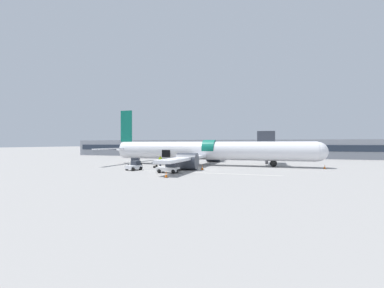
{
  "coord_description": "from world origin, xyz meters",
  "views": [
    {
      "loc": [
        10.54,
        -38.95,
        4.09
      ],
      "look_at": [
        -3.12,
        4.18,
        3.99
      ],
      "focal_mm": 24.0,
      "sensor_mm": 36.0,
      "label": 1
    }
  ],
  "objects_px": {
    "ground_crew_loader_a": "(182,162)",
    "ground_crew_supervisor": "(160,161)",
    "baggage_tug_mid": "(169,168)",
    "baggage_cart_loading": "(163,164)",
    "ground_crew_driver": "(185,163)",
    "baggage_tug_lead": "(135,162)",
    "baggage_tug_rear": "(134,166)",
    "airplane": "(207,151)",
    "ground_crew_loader_b": "(172,164)"
  },
  "relations": [
    {
      "from": "airplane",
      "to": "baggage_tug_rear",
      "type": "relative_size",
      "value": 15.22
    },
    {
      "from": "ground_crew_loader_b",
      "to": "ground_crew_supervisor",
      "type": "bearing_deg",
      "value": 132.65
    },
    {
      "from": "ground_crew_loader_b",
      "to": "ground_crew_loader_a",
      "type": "bearing_deg",
      "value": 75.16
    },
    {
      "from": "airplane",
      "to": "ground_crew_loader_b",
      "type": "bearing_deg",
      "value": -112.29
    },
    {
      "from": "baggage_cart_loading",
      "to": "baggage_tug_mid",
      "type": "bearing_deg",
      "value": -59.81
    },
    {
      "from": "baggage_cart_loading",
      "to": "ground_crew_loader_b",
      "type": "relative_size",
      "value": 2.68
    },
    {
      "from": "ground_crew_loader_a",
      "to": "ground_crew_driver",
      "type": "bearing_deg",
      "value": -50.83
    },
    {
      "from": "baggage_tug_mid",
      "to": "ground_crew_loader_b",
      "type": "xyz_separation_m",
      "value": [
        -1.72,
        5.29,
        0.23
      ]
    },
    {
      "from": "baggage_tug_mid",
      "to": "baggage_tug_rear",
      "type": "xyz_separation_m",
      "value": [
        -6.48,
        1.82,
        -0.04
      ]
    },
    {
      "from": "baggage_tug_mid",
      "to": "ground_crew_driver",
      "type": "height_order",
      "value": "ground_crew_driver"
    },
    {
      "from": "ground_crew_loader_b",
      "to": "baggage_cart_loading",
      "type": "bearing_deg",
      "value": 144.51
    },
    {
      "from": "baggage_tug_lead",
      "to": "ground_crew_loader_b",
      "type": "distance_m",
      "value": 8.8
    },
    {
      "from": "ground_crew_loader_a",
      "to": "ground_crew_supervisor",
      "type": "height_order",
      "value": "ground_crew_supervisor"
    },
    {
      "from": "baggage_tug_mid",
      "to": "ground_crew_supervisor",
      "type": "distance_m",
      "value": 11.29
    },
    {
      "from": "baggage_cart_loading",
      "to": "ground_crew_loader_b",
      "type": "bearing_deg",
      "value": -35.49
    },
    {
      "from": "baggage_tug_rear",
      "to": "ground_crew_loader_b",
      "type": "bearing_deg",
      "value": 36.14
    },
    {
      "from": "baggage_tug_lead",
      "to": "baggage_cart_loading",
      "type": "bearing_deg",
      "value": -11.78
    },
    {
      "from": "baggage_tug_rear",
      "to": "baggage_cart_loading",
      "type": "relative_size",
      "value": 0.61
    },
    {
      "from": "ground_crew_loader_b",
      "to": "ground_crew_driver",
      "type": "relative_size",
      "value": 0.98
    },
    {
      "from": "airplane",
      "to": "baggage_cart_loading",
      "type": "distance_m",
      "value": 9.38
    },
    {
      "from": "baggage_cart_loading",
      "to": "ground_crew_supervisor",
      "type": "height_order",
      "value": "ground_crew_supervisor"
    },
    {
      "from": "ground_crew_loader_a",
      "to": "ground_crew_driver",
      "type": "height_order",
      "value": "ground_crew_loader_a"
    },
    {
      "from": "baggage_cart_loading",
      "to": "ground_crew_loader_a",
      "type": "bearing_deg",
      "value": 20.73
    },
    {
      "from": "ground_crew_loader_b",
      "to": "airplane",
      "type": "bearing_deg",
      "value": 67.71
    },
    {
      "from": "ground_crew_supervisor",
      "to": "ground_crew_driver",
      "type": "bearing_deg",
      "value": -24.9
    },
    {
      "from": "baggage_tug_lead",
      "to": "ground_crew_driver",
      "type": "height_order",
      "value": "ground_crew_driver"
    },
    {
      "from": "ground_crew_loader_a",
      "to": "ground_crew_supervisor",
      "type": "distance_m",
      "value": 5.05
    },
    {
      "from": "baggage_tug_lead",
      "to": "baggage_tug_mid",
      "type": "bearing_deg",
      "value": -39.28
    },
    {
      "from": "baggage_tug_mid",
      "to": "baggage_cart_loading",
      "type": "distance_m",
      "value": 8.04
    },
    {
      "from": "baggage_tug_lead",
      "to": "ground_crew_supervisor",
      "type": "distance_m",
      "value": 4.52
    },
    {
      "from": "baggage_tug_lead",
      "to": "ground_crew_supervisor",
      "type": "height_order",
      "value": "ground_crew_supervisor"
    },
    {
      "from": "baggage_tug_lead",
      "to": "baggage_cart_loading",
      "type": "relative_size",
      "value": 0.78
    },
    {
      "from": "airplane",
      "to": "ground_crew_driver",
      "type": "relative_size",
      "value": 24.36
    },
    {
      "from": "baggage_cart_loading",
      "to": "ground_crew_loader_a",
      "type": "height_order",
      "value": "ground_crew_loader_a"
    },
    {
      "from": "ground_crew_driver",
      "to": "baggage_tug_lead",
      "type": "bearing_deg",
      "value": 173.5
    },
    {
      "from": "ground_crew_loader_b",
      "to": "ground_crew_supervisor",
      "type": "distance_m",
      "value": 5.98
    },
    {
      "from": "ground_crew_loader_a",
      "to": "baggage_tug_mid",
      "type": "bearing_deg",
      "value": -83.16
    },
    {
      "from": "baggage_cart_loading",
      "to": "ground_crew_driver",
      "type": "bearing_deg",
      "value": 1.73
    },
    {
      "from": "airplane",
      "to": "baggage_cart_loading",
      "type": "relative_size",
      "value": 9.24
    },
    {
      "from": "ground_crew_loader_a",
      "to": "ground_crew_driver",
      "type": "relative_size",
      "value": 1.1
    },
    {
      "from": "baggage_tug_lead",
      "to": "baggage_tug_mid",
      "type": "relative_size",
      "value": 1.05
    },
    {
      "from": "baggage_tug_rear",
      "to": "ground_crew_driver",
      "type": "distance_m",
      "value": 8.26
    },
    {
      "from": "baggage_tug_mid",
      "to": "ground_crew_driver",
      "type": "bearing_deg",
      "value": 91.0
    },
    {
      "from": "baggage_tug_lead",
      "to": "baggage_tug_mid",
      "type": "distance_m",
      "value": 12.95
    },
    {
      "from": "baggage_tug_lead",
      "to": "ground_crew_loader_a",
      "type": "height_order",
      "value": "ground_crew_loader_a"
    },
    {
      "from": "baggage_cart_loading",
      "to": "ground_crew_loader_b",
      "type": "xyz_separation_m",
      "value": [
        2.32,
        -1.66,
        0.29
      ]
    },
    {
      "from": "baggage_tug_lead",
      "to": "ground_crew_supervisor",
      "type": "xyz_separation_m",
      "value": [
        4.25,
        1.49,
        0.32
      ]
    },
    {
      "from": "baggage_cart_loading",
      "to": "ground_crew_loader_b",
      "type": "height_order",
      "value": "ground_crew_loader_b"
    },
    {
      "from": "ground_crew_driver",
      "to": "ground_crew_loader_a",
      "type": "bearing_deg",
      "value": 129.17
    },
    {
      "from": "airplane",
      "to": "baggage_tug_mid",
      "type": "bearing_deg",
      "value": -97.48
    }
  ]
}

